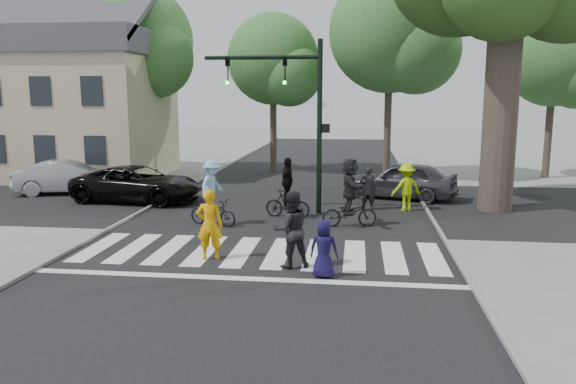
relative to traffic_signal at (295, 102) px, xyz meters
name	(u,v)px	position (x,y,z in m)	size (l,w,h in m)	color
ground	(253,263)	(-0.35, -6.20, -3.90)	(120.00, 120.00, 0.00)	gray
road_stem	(281,220)	(-0.35, -1.20, -3.90)	(10.00, 70.00, 0.01)	black
road_cross	(291,203)	(-0.35, 1.80, -3.89)	(70.00, 10.00, 0.01)	black
curb_left	(136,214)	(-5.40, -1.20, -3.85)	(0.10, 70.00, 0.10)	gray
curb_right	(434,222)	(4.70, -1.20, -3.85)	(0.10, 70.00, 0.10)	gray
crosswalk	(258,256)	(-0.35, -5.54, -3.89)	(10.00, 3.85, 0.01)	silver
traffic_signal	(295,102)	(0.00, 0.00, 0.00)	(4.45, 0.29, 6.00)	black
bg_tree_0	(56,57)	(-14.09, 9.80, 2.24)	(5.46, 5.20, 8.97)	brown
bg_tree_1	(141,46)	(-9.06, 9.28, 2.75)	(6.09, 5.80, 9.80)	brown
bg_tree_2	(277,63)	(-2.11, 10.42, 1.88)	(5.04, 4.80, 8.40)	brown
bg_tree_3	(397,36)	(3.95, 9.07, 3.04)	(6.30, 6.00, 10.20)	brown
bg_tree_4	(560,64)	(11.88, 9.93, 1.73)	(4.83, 4.60, 8.15)	brown
house	(80,102)	(-11.85, 7.78, -0.10)	(8.40, 8.10, 8.82)	#BCBC89
pedestrian_woman	(210,225)	(-1.51, -5.96, -3.00)	(0.66, 0.43, 1.81)	#E79B07
pedestrian_child	(324,249)	(1.45, -7.05, -3.23)	(0.66, 0.43, 1.35)	#140E3A
pedestrian_adult	(291,230)	(0.61, -6.38, -2.96)	(0.91, 0.71, 1.88)	black
cyclist_left	(213,197)	(-2.38, -2.32, -2.98)	(1.77, 1.23, 2.12)	black
cyclist_mid	(288,193)	(-0.16, -0.84, -3.06)	(1.63, 1.01, 2.06)	black
cyclist_right	(350,197)	(1.95, -1.94, -2.93)	(1.79, 1.67, 2.19)	black
car_suv	(138,184)	(-6.34, 1.32, -3.20)	(2.32, 5.04, 1.40)	black
car_silver	(68,177)	(-9.97, 2.71, -3.20)	(1.49, 4.27, 1.41)	#ADADB1
car_grey	(401,180)	(3.95, 3.31, -3.15)	(1.77, 4.41, 1.50)	#39393F
bystander_hivis	(406,187)	(3.93, 0.81, -3.04)	(1.11, 0.64, 1.71)	#A5DB04
bystander_dark	(368,188)	(2.57, 0.79, -3.09)	(0.59, 0.39, 1.61)	black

